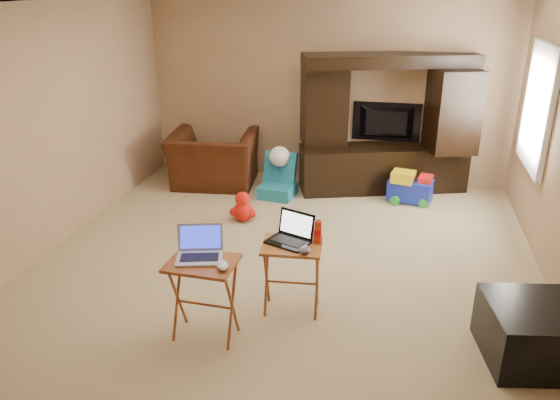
% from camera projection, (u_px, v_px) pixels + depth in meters
% --- Properties ---
extents(floor, '(5.50, 5.50, 0.00)m').
position_uv_depth(floor, '(284.00, 266.00, 5.49)').
color(floor, beige).
rests_on(floor, ground).
extents(ceiling, '(5.50, 5.50, 0.00)m').
position_uv_depth(ceiling, '(285.00, 3.00, 4.55)').
color(ceiling, silver).
rests_on(ceiling, ground).
extents(wall_back, '(5.00, 0.00, 5.00)m').
position_uv_depth(wall_back, '(326.00, 91.00, 7.51)').
color(wall_back, tan).
rests_on(wall_back, ground).
extents(wall_front, '(5.00, 0.00, 5.00)m').
position_uv_depth(wall_front, '(161.00, 311.00, 2.53)').
color(wall_front, tan).
rests_on(wall_front, ground).
extents(wall_left, '(0.00, 5.50, 5.50)m').
position_uv_depth(wall_left, '(44.00, 132.00, 5.53)').
color(wall_left, tan).
rests_on(wall_left, ground).
extents(window_pane, '(0.00, 1.20, 1.20)m').
position_uv_depth(window_pane, '(540.00, 108.00, 5.87)').
color(window_pane, white).
rests_on(window_pane, ground).
extents(window_frame, '(0.06, 1.14, 1.34)m').
position_uv_depth(window_frame, '(538.00, 108.00, 5.87)').
color(window_frame, white).
rests_on(window_frame, ground).
extents(entertainment_center, '(2.28, 1.22, 1.82)m').
position_uv_depth(entertainment_center, '(386.00, 124.00, 7.19)').
color(entertainment_center, black).
rests_on(entertainment_center, floor).
extents(television, '(0.92, 0.12, 0.53)m').
position_uv_depth(television, '(386.00, 123.00, 7.40)').
color(television, black).
rests_on(television, entertainment_center).
extents(recliner, '(1.25, 1.12, 0.74)m').
position_uv_depth(recliner, '(214.00, 159.00, 7.54)').
color(recliner, '#47200F').
rests_on(recliner, floor).
extents(child_rocker, '(0.49, 0.54, 0.58)m').
position_uv_depth(child_rocker, '(277.00, 176.00, 7.14)').
color(child_rocker, '#196E8D').
rests_on(child_rocker, floor).
extents(plush_toy, '(0.33, 0.28, 0.37)m').
position_uv_depth(plush_toy, '(243.00, 206.00, 6.46)').
color(plush_toy, red).
rests_on(plush_toy, floor).
extents(push_toy, '(0.63, 0.50, 0.42)m').
position_uv_depth(push_toy, '(410.00, 187.00, 7.01)').
color(push_toy, '#1728B9').
rests_on(push_toy, floor).
extents(ottoman, '(0.81, 0.81, 0.45)m').
position_uv_depth(ottoman, '(533.00, 333.00, 4.08)').
color(ottoman, black).
rests_on(ottoman, floor).
extents(tray_table_left, '(0.54, 0.44, 0.68)m').
position_uv_depth(tray_table_left, '(204.00, 300.00, 4.30)').
color(tray_table_left, brown).
rests_on(tray_table_left, floor).
extents(tray_table_right, '(0.53, 0.44, 0.64)m').
position_uv_depth(tray_table_right, '(292.00, 278.00, 4.64)').
color(tray_table_right, '#A15D27').
rests_on(tray_table_right, floor).
extents(laptop_left, '(0.42, 0.37, 0.24)m').
position_uv_depth(laptop_left, '(199.00, 246.00, 4.16)').
color(laptop_left, '#AEADB2').
rests_on(laptop_left, tray_table_left).
extents(laptop_right, '(0.41, 0.38, 0.24)m').
position_uv_depth(laptop_right, '(288.00, 230.00, 4.50)').
color(laptop_right, black).
rests_on(laptop_right, tray_table_right).
extents(mouse_left, '(0.13, 0.16, 0.06)m').
position_uv_depth(mouse_left, '(223.00, 265.00, 4.06)').
color(mouse_left, white).
rests_on(mouse_left, tray_table_left).
extents(mouse_right, '(0.11, 0.14, 0.05)m').
position_uv_depth(mouse_right, '(305.00, 250.00, 4.38)').
color(mouse_right, '#45454A').
rests_on(mouse_right, tray_table_right).
extents(water_bottle, '(0.06, 0.06, 0.20)m').
position_uv_depth(water_bottle, '(318.00, 232.00, 4.52)').
color(water_bottle, red).
rests_on(water_bottle, tray_table_right).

